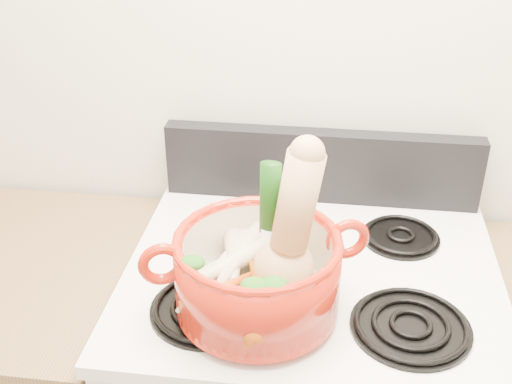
# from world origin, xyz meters

# --- Properties ---
(wall_back) EXTENTS (3.50, 0.02, 2.60)m
(wall_back) POSITION_xyz_m (0.00, 1.75, 1.30)
(wall_back) COLOR silver
(wall_back) RESTS_ON floor
(cooktop) EXTENTS (0.78, 0.67, 0.03)m
(cooktop) POSITION_xyz_m (0.00, 1.40, 0.93)
(cooktop) COLOR white
(cooktop) RESTS_ON stove_body
(control_backsplash) EXTENTS (0.76, 0.05, 0.18)m
(control_backsplash) POSITION_xyz_m (0.00, 1.70, 1.04)
(control_backsplash) COLOR black
(control_backsplash) RESTS_ON cooktop
(burner_front_left) EXTENTS (0.22, 0.22, 0.02)m
(burner_front_left) POSITION_xyz_m (-0.19, 1.24, 0.96)
(burner_front_left) COLOR black
(burner_front_left) RESTS_ON cooktop
(burner_front_right) EXTENTS (0.22, 0.22, 0.02)m
(burner_front_right) POSITION_xyz_m (0.19, 1.24, 0.96)
(burner_front_right) COLOR black
(burner_front_right) RESTS_ON cooktop
(burner_back_left) EXTENTS (0.17, 0.17, 0.02)m
(burner_back_left) POSITION_xyz_m (-0.19, 1.54, 0.96)
(burner_back_left) COLOR black
(burner_back_left) RESTS_ON cooktop
(burner_back_right) EXTENTS (0.17, 0.17, 0.02)m
(burner_back_right) POSITION_xyz_m (0.19, 1.54, 0.96)
(burner_back_right) COLOR black
(burner_back_right) RESTS_ON cooktop
(dutch_oven) EXTENTS (0.39, 0.39, 0.15)m
(dutch_oven) POSITION_xyz_m (-0.10, 1.25, 1.04)
(dutch_oven) COLOR #AC1A0A
(dutch_oven) RESTS_ON burner_front_left
(pot_handle_left) EXTENTS (0.09, 0.05, 0.08)m
(pot_handle_left) POSITION_xyz_m (-0.26, 1.19, 1.09)
(pot_handle_left) COLOR #AC1A0A
(pot_handle_left) RESTS_ON dutch_oven
(pot_handle_right) EXTENTS (0.09, 0.05, 0.08)m
(pot_handle_right) POSITION_xyz_m (0.06, 1.31, 1.09)
(pot_handle_right) COLOR #AC1A0A
(pot_handle_right) RESTS_ON dutch_oven
(squash) EXTENTS (0.17, 0.13, 0.30)m
(squash) POSITION_xyz_m (-0.05, 1.27, 1.14)
(squash) COLOR tan
(squash) RESTS_ON dutch_oven
(leek) EXTENTS (0.05, 0.05, 0.26)m
(leek) POSITION_xyz_m (-0.08, 1.29, 1.13)
(leek) COLOR silver
(leek) RESTS_ON dutch_oven
(ginger) EXTENTS (0.10, 0.08, 0.04)m
(ginger) POSITION_xyz_m (-0.09, 1.35, 1.02)
(ginger) COLOR tan
(ginger) RESTS_ON dutch_oven
(parsnip_0) EXTENTS (0.15, 0.24, 0.07)m
(parsnip_0) POSITION_xyz_m (-0.18, 1.28, 1.02)
(parsnip_0) COLOR beige
(parsnip_0) RESTS_ON dutch_oven
(parsnip_1) EXTENTS (0.09, 0.23, 0.06)m
(parsnip_1) POSITION_xyz_m (-0.16, 1.25, 1.03)
(parsnip_1) COLOR #EFE1C3
(parsnip_1) RESTS_ON dutch_oven
(parsnip_2) EXTENTS (0.07, 0.20, 0.06)m
(parsnip_2) POSITION_xyz_m (-0.15, 1.27, 1.04)
(parsnip_2) COLOR beige
(parsnip_2) RESTS_ON dutch_oven
(parsnip_3) EXTENTS (0.18, 0.16, 0.06)m
(parsnip_3) POSITION_xyz_m (-0.17, 1.26, 1.04)
(parsnip_3) COLOR #F0E9C4
(parsnip_3) RESTS_ON dutch_oven
(parsnip_4) EXTENTS (0.10, 0.20, 0.06)m
(parsnip_4) POSITION_xyz_m (-0.14, 1.29, 1.04)
(parsnip_4) COLOR beige
(parsnip_4) RESTS_ON dutch_oven
(carrot_0) EXTENTS (0.06, 0.18, 0.05)m
(carrot_0) POSITION_xyz_m (-0.10, 1.18, 1.02)
(carrot_0) COLOR #CD580A
(carrot_0) RESTS_ON dutch_oven
(carrot_1) EXTENTS (0.14, 0.14, 0.05)m
(carrot_1) POSITION_xyz_m (-0.16, 1.21, 1.03)
(carrot_1) COLOR #BA3909
(carrot_1) RESTS_ON dutch_oven
(carrot_2) EXTENTS (0.10, 0.19, 0.05)m
(carrot_2) POSITION_xyz_m (-0.08, 1.20, 1.03)
(carrot_2) COLOR #D7670A
(carrot_2) RESTS_ON dutch_oven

